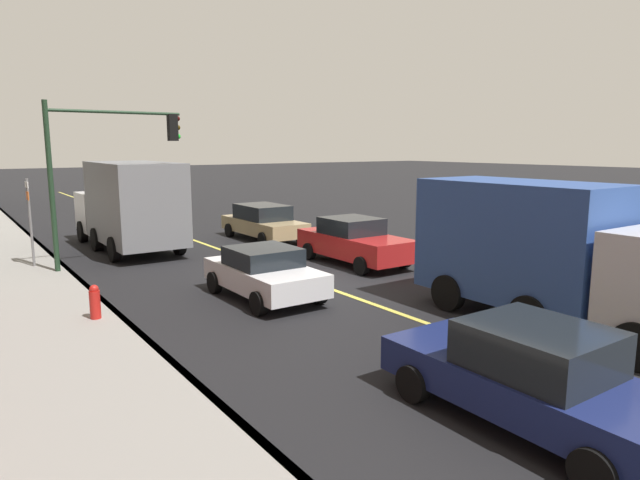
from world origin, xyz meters
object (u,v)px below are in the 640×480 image
car_white (264,272)px  truck_blue (547,250)px  car_red (354,241)px  traffic_light_mast (106,155)px  truck_gray (130,205)px  car_navy (532,376)px  fire_hydrant (95,305)px  street_sign_post (30,217)px  car_tan (263,222)px

car_white → truck_blue: bearing=-142.1°
car_white → truck_blue: truck_blue is taller
car_red → traffic_light_mast: 8.64m
truck_blue → truck_gray: bearing=19.3°
car_navy → fire_hydrant: car_navy is taller
car_red → car_white: bearing=114.4°
car_white → truck_gray: bearing=5.3°
car_white → street_sign_post: (7.24, 4.58, 1.06)m
traffic_light_mast → truck_blue: bearing=-149.9°
car_red → truck_gray: (6.97, 5.59, 0.99)m
truck_blue → fire_hydrant: size_ratio=7.03×
car_white → car_tan: 9.55m
car_white → truck_blue: 7.05m
car_red → car_navy: 11.50m
car_red → truck_blue: size_ratio=0.69×
car_white → car_red: car_red is taller
car_red → car_navy: size_ratio=1.00×
car_tan → car_red: bearing=-178.8°
car_navy → car_tan: (16.62, -4.78, 0.03)m
truck_blue → fire_hydrant: (5.72, 8.56, -1.24)m
car_white → traffic_light_mast: size_ratio=0.71×
car_white → fire_hydrant: 4.28m
car_red → car_navy: (-10.40, 4.91, -0.04)m
car_red → street_sign_post: street_sign_post is taller
car_red → car_tan: 6.22m
car_white → traffic_light_mast: traffic_light_mast is taller
car_red → truck_blue: 7.73m
car_tan → street_sign_post: bearing=97.0°
car_red → truck_blue: (-7.66, 0.46, 0.91)m
car_tan → street_sign_post: (-1.12, 9.19, 0.99)m
car_white → car_tan: bearing=-28.9°
truck_gray → car_navy: bearing=-177.8°
car_tan → fire_hydrant: 12.07m
car_red → car_tan: bearing=1.2°
car_navy → truck_blue: 5.31m
traffic_light_mast → car_white: bearing=-158.2°
car_tan → truck_gray: 5.60m
car_white → truck_gray: 9.23m
car_white → street_sign_post: 8.63m
car_tan → truck_blue: size_ratio=0.72×
car_white → fire_hydrant: car_white is taller
truck_blue → traffic_light_mast: bearing=30.1°
car_tan → car_navy: bearing=164.0°
car_tan → traffic_light_mast: (-2.35, 7.02, 2.96)m
car_navy → truck_blue: truck_blue is taller
traffic_light_mast → street_sign_post: bearing=60.5°
car_tan → truck_blue: 13.91m
traffic_light_mast → fire_hydrant: traffic_light_mast is taller
car_navy → car_tan: same height
truck_blue → fire_hydrant: 10.37m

